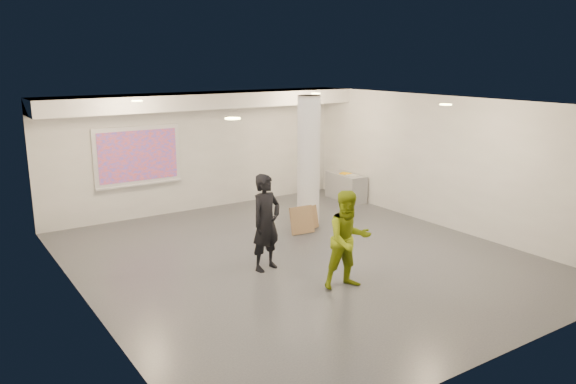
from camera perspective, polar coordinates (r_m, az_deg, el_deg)
floor at (r=11.04m, az=1.16°, el=-6.73°), size 8.00×9.00×0.01m
ceiling at (r=10.39m, az=1.24°, el=8.99°), size 8.00×9.00×0.01m
wall_back at (r=14.47m, az=-9.06°, el=4.10°), size 8.00×0.01×3.00m
wall_front at (r=7.51m, az=21.30°, el=-5.37°), size 8.00×0.01×3.00m
wall_left at (r=9.01m, az=-20.18°, el=-2.22°), size 0.01×9.00×3.00m
wall_right at (r=13.27m, az=15.54°, el=2.94°), size 0.01×9.00×3.00m
soffit_band at (r=13.82m, az=-8.29°, el=9.21°), size 8.00×1.10×0.36m
downlight_nw at (r=11.64m, az=-15.09°, el=8.92°), size 0.22×0.22×0.02m
downlight_ne at (r=13.70m, az=2.83°, el=9.97°), size 0.22×0.22×0.02m
downlight_sw at (r=7.97m, az=-5.64°, el=7.44°), size 0.22×0.22×0.02m
downlight_se at (r=10.76m, az=15.73°, el=8.55°), size 0.22×0.22×0.02m
column at (r=12.91m, az=2.10°, el=3.14°), size 0.52×0.52×3.00m
projection_screen at (r=13.84m, az=-15.01°, el=3.51°), size 2.10×0.13×1.42m
credenza at (r=15.48m, az=5.90°, el=0.53°), size 0.59×1.28×0.73m
papers_stack at (r=15.21m, az=6.56°, el=1.72°), size 0.27×0.32×0.02m
postit_pad at (r=15.38m, az=5.87°, el=1.88°), size 0.27×0.33×0.03m
cardboard_back at (r=12.80m, az=2.32°, el=-2.64°), size 0.50×0.27×0.52m
cardboard_front at (r=12.47m, az=1.42°, el=-2.87°), size 0.57×0.24×0.61m
woman at (r=10.22m, az=-2.24°, el=-3.11°), size 0.74×0.57×1.79m
man at (r=9.47m, az=6.16°, el=-4.86°), size 0.93×0.79×1.69m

